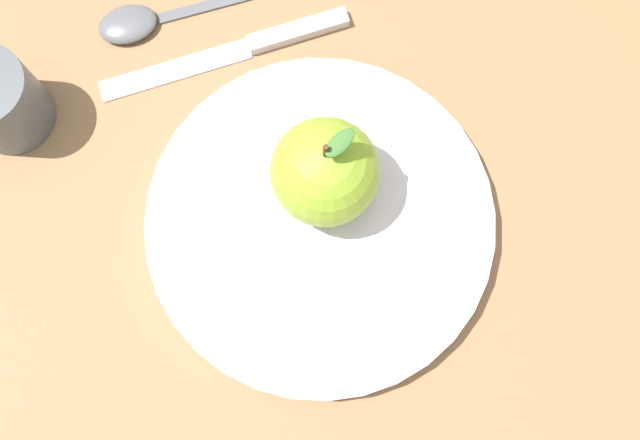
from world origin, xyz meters
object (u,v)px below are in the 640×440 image
dinner_plate (320,223)px  knife (248,47)px  apple (328,178)px  spoon (151,19)px

dinner_plate → knife: 0.16m
apple → spoon: 0.22m
knife → spoon: spoon is taller
spoon → apple: bearing=-71.2°
dinner_plate → apple: (0.01, 0.02, 0.05)m
spoon → knife: bearing=-41.5°
apple → knife: 0.15m
spoon → dinner_plate: bearing=-76.0°
dinner_plate → knife: (0.01, 0.16, -0.01)m
knife → spoon: size_ratio=1.20×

